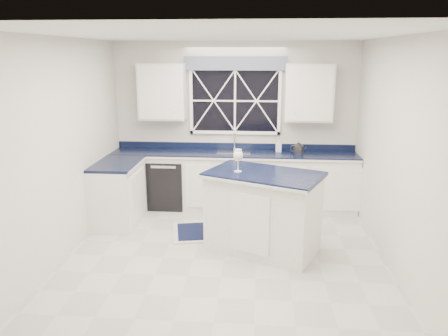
# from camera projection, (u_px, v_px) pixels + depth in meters

# --- Properties ---
(ground) EXTENTS (4.50, 4.50, 0.00)m
(ground) POSITION_uv_depth(u_px,v_px,m) (224.00, 260.00, 5.45)
(ground) COLOR #BCBBB6
(ground) RESTS_ON ground
(back_wall) EXTENTS (4.00, 0.10, 2.70)m
(back_wall) POSITION_uv_depth(u_px,v_px,m) (235.00, 125.00, 7.28)
(back_wall) COLOR silver
(back_wall) RESTS_ON ground
(base_cabinets) EXTENTS (3.99, 1.60, 0.90)m
(base_cabinets) POSITION_uv_depth(u_px,v_px,m) (213.00, 184.00, 7.09)
(base_cabinets) COLOR white
(base_cabinets) RESTS_ON ground
(countertop) EXTENTS (3.98, 0.64, 0.04)m
(countertop) POSITION_uv_depth(u_px,v_px,m) (234.00, 154.00, 7.10)
(countertop) COLOR black
(countertop) RESTS_ON base_cabinets
(dishwasher) EXTENTS (0.60, 0.58, 0.82)m
(dishwasher) POSITION_uv_depth(u_px,v_px,m) (168.00, 182.00, 7.31)
(dishwasher) COLOR black
(dishwasher) RESTS_ON ground
(window) EXTENTS (1.65, 0.09, 1.26)m
(window) POSITION_uv_depth(u_px,v_px,m) (235.00, 96.00, 7.11)
(window) COLOR black
(window) RESTS_ON ground
(upper_cabinets) EXTENTS (3.10, 0.34, 0.90)m
(upper_cabinets) POSITION_uv_depth(u_px,v_px,m) (235.00, 92.00, 6.98)
(upper_cabinets) COLOR white
(upper_cabinets) RESTS_ON ground
(faucet) EXTENTS (0.05, 0.20, 0.30)m
(faucet) POSITION_uv_depth(u_px,v_px,m) (235.00, 141.00, 7.24)
(faucet) COLOR silver
(faucet) RESTS_ON countertop
(island) EXTENTS (1.63, 1.34, 1.05)m
(island) POSITION_uv_depth(u_px,v_px,m) (263.00, 212.00, 5.62)
(island) COLOR white
(island) RESTS_ON ground
(rug) EXTENTS (1.40, 1.01, 0.02)m
(rug) POSITION_uv_depth(u_px,v_px,m) (217.00, 231.00, 6.33)
(rug) COLOR #B7B7B2
(rug) RESTS_ON ground
(kettle) EXTENTS (0.26, 0.22, 0.19)m
(kettle) POSITION_uv_depth(u_px,v_px,m) (298.00, 148.00, 7.00)
(kettle) COLOR #29292B
(kettle) RESTS_ON countertop
(wine_glass) EXTENTS (0.12, 0.12, 0.29)m
(wine_glass) POSITION_uv_depth(u_px,v_px,m) (238.00, 156.00, 5.48)
(wine_glass) COLOR white
(wine_glass) RESTS_ON island
(soap_bottle) EXTENTS (0.09, 0.10, 0.20)m
(soap_bottle) POSITION_uv_depth(u_px,v_px,m) (279.00, 146.00, 7.13)
(soap_bottle) COLOR silver
(soap_bottle) RESTS_ON countertop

